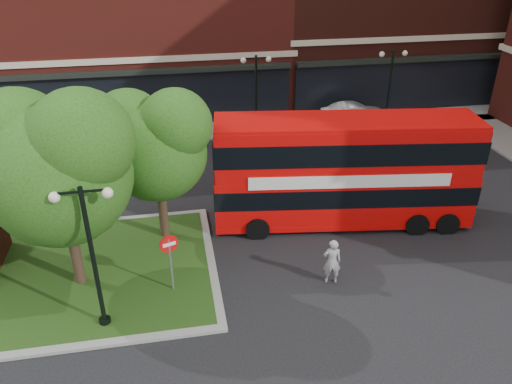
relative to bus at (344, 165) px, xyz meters
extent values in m
plane|color=black|center=(-3.91, -4.99, -2.64)|extent=(120.00, 120.00, 0.00)
cube|color=slate|center=(-3.91, 11.51, -2.58)|extent=(44.00, 3.00, 0.12)
cube|color=gray|center=(-11.91, -1.99, -2.58)|extent=(12.60, 7.60, 0.12)
cube|color=#19380F|center=(-11.91, -1.99, -2.57)|extent=(12.00, 7.00, 0.15)
cylinder|color=#2D2116|center=(-10.41, -2.49, -0.68)|extent=(0.36, 0.36, 3.92)
sphere|color=#1C4A12|center=(-10.41, -2.49, 1.70)|extent=(4.60, 4.60, 4.60)
sphere|color=#1C4A12|center=(-11.56, -1.80, 2.61)|extent=(3.45, 3.45, 3.45)
sphere|color=#1C4A12|center=(-9.49, -2.95, 2.96)|extent=(3.22, 3.22, 3.22)
cylinder|color=#2D2116|center=(-7.41, 0.01, -0.91)|extent=(0.36, 0.36, 3.47)
sphere|color=#1C4A12|center=(-7.41, 0.01, 1.20)|extent=(3.80, 3.80, 3.80)
sphere|color=#1C4A12|center=(-8.36, 0.58, 2.01)|extent=(2.85, 2.85, 2.85)
sphere|color=#1C4A12|center=(-6.65, -0.37, 2.32)|extent=(2.66, 2.66, 2.66)
cylinder|color=black|center=(-9.41, -4.79, -0.14)|extent=(0.14, 0.14, 5.00)
cylinder|color=black|center=(-9.41, -4.79, -2.49)|extent=(0.36, 0.36, 0.30)
cube|color=black|center=(-9.41, -4.79, 2.21)|extent=(1.40, 0.06, 0.06)
sphere|color=#F2EACC|center=(-10.11, -4.79, 2.11)|extent=(0.32, 0.32, 0.32)
sphere|color=#F2EACC|center=(-8.71, -4.79, 2.11)|extent=(0.32, 0.32, 0.32)
cylinder|color=black|center=(-1.91, 9.51, -0.14)|extent=(0.14, 0.14, 5.00)
cylinder|color=black|center=(-1.91, 9.51, -2.49)|extent=(0.36, 0.36, 0.30)
cube|color=black|center=(-1.91, 9.51, 2.21)|extent=(1.40, 0.06, 0.06)
sphere|color=#F2EACC|center=(-2.61, 9.51, 2.11)|extent=(0.32, 0.32, 0.32)
sphere|color=#F2EACC|center=(-1.21, 9.51, 2.11)|extent=(0.32, 0.32, 0.32)
cylinder|color=black|center=(6.09, 9.51, -0.14)|extent=(0.14, 0.14, 5.00)
cylinder|color=black|center=(6.09, 9.51, -2.49)|extent=(0.36, 0.36, 0.30)
cube|color=black|center=(6.09, 9.51, 2.21)|extent=(1.40, 0.06, 0.06)
sphere|color=#F2EACC|center=(5.39, 9.51, 2.11)|extent=(0.32, 0.32, 0.32)
sphere|color=#F2EACC|center=(6.79, 9.51, 2.11)|extent=(0.32, 0.32, 0.32)
cube|color=red|center=(0.00, 0.00, -1.21)|extent=(10.78, 3.77, 2.02)
cube|color=red|center=(0.00, 0.00, 0.81)|extent=(10.67, 3.74, 2.02)
cube|color=black|center=(0.00, 0.00, 0.91)|extent=(10.78, 3.77, 0.91)
cube|color=silver|center=(-0.16, -1.22, -0.15)|extent=(7.85, 1.08, 0.53)
imported|color=gray|center=(-1.67, -3.94, -1.76)|extent=(0.70, 0.52, 1.76)
imported|color=#B7BABF|center=(-8.06, 9.51, -2.00)|extent=(3.89, 1.81, 1.29)
imported|color=white|center=(4.72, 11.01, -1.96)|extent=(4.20, 1.59, 1.37)
cylinder|color=slate|center=(-7.22, -3.49, -1.55)|extent=(0.08, 0.08, 2.20)
cylinder|color=red|center=(-7.22, -3.49, -0.65)|extent=(0.62, 0.26, 0.64)
cube|color=white|center=(-7.22, -3.49, -0.65)|extent=(0.44, 0.18, 0.12)
camera|label=1|loc=(-6.86, -17.43, 8.65)|focal=35.00mm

